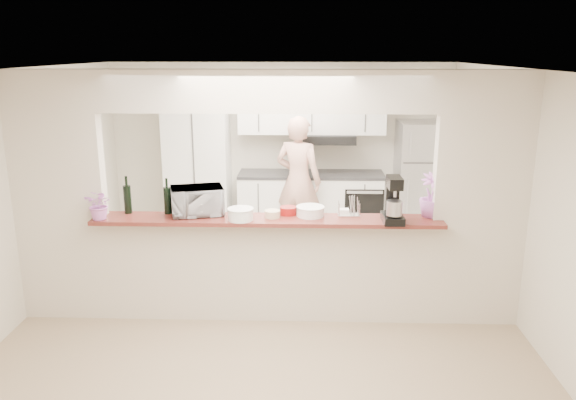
{
  "coord_description": "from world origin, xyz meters",
  "views": [
    {
      "loc": [
        0.37,
        -5.26,
        2.68
      ],
      "look_at": [
        0.19,
        0.3,
        1.18
      ],
      "focal_mm": 35.0,
      "sensor_mm": 36.0,
      "label": 1
    }
  ],
  "objects_px": {
    "refrigerator": "(422,181)",
    "stand_mixer": "(393,202)",
    "toaster_oven": "(197,201)",
    "person": "(298,182)"
  },
  "relations": [
    {
      "from": "refrigerator",
      "to": "person",
      "type": "relative_size",
      "value": 0.94
    },
    {
      "from": "refrigerator",
      "to": "person",
      "type": "distance_m",
      "value": 1.81
    },
    {
      "from": "toaster_oven",
      "to": "refrigerator",
      "type": "bearing_deg",
      "value": 27.63
    },
    {
      "from": "stand_mixer",
      "to": "refrigerator",
      "type": "bearing_deg",
      "value": 73.0
    },
    {
      "from": "stand_mixer",
      "to": "person",
      "type": "relative_size",
      "value": 0.25
    },
    {
      "from": "refrigerator",
      "to": "stand_mixer",
      "type": "xyz_separation_m",
      "value": [
        -0.85,
        -2.79,
        0.44
      ]
    },
    {
      "from": "refrigerator",
      "to": "person",
      "type": "bearing_deg",
      "value": -168.88
    },
    {
      "from": "person",
      "to": "toaster_oven",
      "type": "bearing_deg",
      "value": 89.19
    },
    {
      "from": "refrigerator",
      "to": "stand_mixer",
      "type": "relative_size",
      "value": 3.84
    },
    {
      "from": "toaster_oven",
      "to": "person",
      "type": "relative_size",
      "value": 0.28
    }
  ]
}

